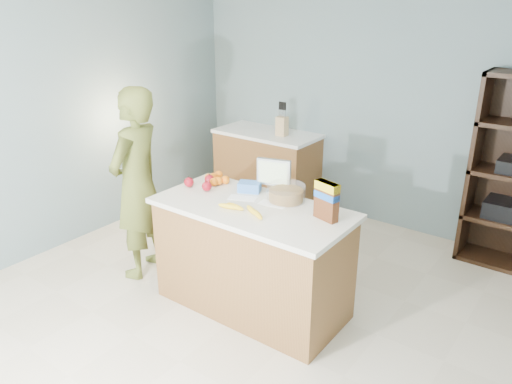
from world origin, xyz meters
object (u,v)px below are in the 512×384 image
Objects in this scene: person at (137,184)px; cereal_box at (327,198)px; counter_peninsula at (252,261)px; tv at (274,174)px.

cereal_box is at bearing 84.27° from person.
counter_peninsula is at bearing 82.54° from person.
tv is 0.99× the size of cereal_box.
person is at bearing -157.18° from tv.
counter_peninsula is at bearing -84.16° from tv.
counter_peninsula is 5.53× the size of tv.
tv is 0.64m from cereal_box.
counter_peninsula is 0.91× the size of person.
cereal_box is (1.73, 0.26, 0.21)m from person.
cereal_box reaches higher than tv.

